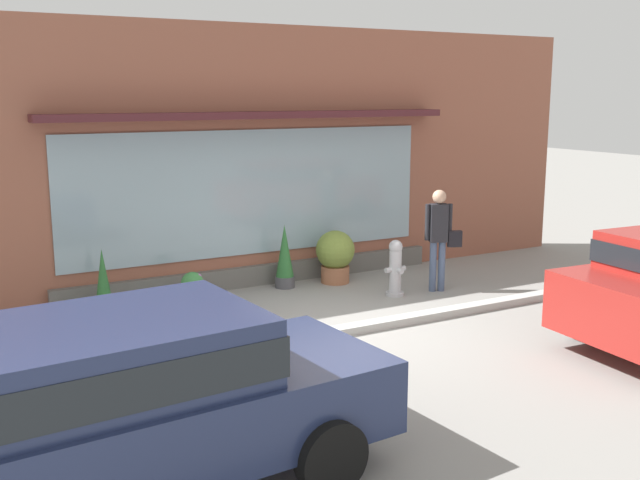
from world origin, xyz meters
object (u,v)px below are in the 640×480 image
at_px(potted_plant_trailing_edge, 103,283).
at_px(parked_car_navy, 125,398).
at_px(fire_hydrant, 395,268).
at_px(pedestrian_with_handbag, 439,232).
at_px(potted_plant_window_left, 193,290).
at_px(potted_plant_by_entrance, 285,257).
at_px(potted_plant_window_right, 335,254).

bearing_deg(potted_plant_trailing_edge, parked_car_navy, -101.19).
bearing_deg(potted_plant_trailing_edge, fire_hydrant, -16.03).
relative_size(pedestrian_with_handbag, potted_plant_window_left, 3.08).
relative_size(fire_hydrant, potted_plant_by_entrance, 0.85).
distance_m(fire_hydrant, potted_plant_trailing_edge, 4.75).
xyz_separation_m(fire_hydrant, potted_plant_window_right, (-0.44, 1.26, 0.04)).
bearing_deg(pedestrian_with_handbag, parked_car_navy, -124.08).
bearing_deg(potted_plant_window_left, potted_plant_window_right, 5.14).
bearing_deg(fire_hydrant, potted_plant_by_entrance, 135.11).
distance_m(potted_plant_window_left, potted_plant_window_right, 2.81).
xyz_separation_m(pedestrian_with_handbag, potted_plant_by_entrance, (-2.21, 1.51, -0.49)).
bearing_deg(potted_plant_trailing_edge, potted_plant_by_entrance, 1.40).
bearing_deg(fire_hydrant, pedestrian_with_handbag, -8.31).
relative_size(fire_hydrant, parked_car_navy, 0.21).
height_order(parked_car_navy, potted_plant_window_right, parked_car_navy).
relative_size(potted_plant_trailing_edge, potted_plant_window_right, 1.08).
bearing_deg(fire_hydrant, potted_plant_window_right, 109.34).
relative_size(parked_car_navy, potted_plant_window_left, 7.98).
distance_m(pedestrian_with_handbag, potted_plant_by_entrance, 2.72).
distance_m(fire_hydrant, parked_car_navy, 7.11).
bearing_deg(fire_hydrant, parked_car_navy, -143.05).
relative_size(potted_plant_window_left, potted_plant_trailing_edge, 0.55).
relative_size(potted_plant_window_left, potted_plant_by_entrance, 0.51).
xyz_separation_m(pedestrian_with_handbag, parked_car_navy, (-6.49, -4.14, -0.13)).
height_order(pedestrian_with_handbag, potted_plant_window_right, pedestrian_with_handbag).
distance_m(fire_hydrant, pedestrian_with_handbag, 1.00).
distance_m(pedestrian_with_handbag, potted_plant_trailing_edge, 5.60).
relative_size(pedestrian_with_handbag, potted_plant_by_entrance, 1.57).
bearing_deg(pedestrian_with_handbag, potted_plant_trailing_edge, -171.54).
xyz_separation_m(parked_car_navy, potted_plant_window_left, (2.44, 5.27, -0.63)).
relative_size(potted_plant_trailing_edge, potted_plant_by_entrance, 0.92).
height_order(pedestrian_with_handbag, potted_plant_trailing_edge, pedestrian_with_handbag).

